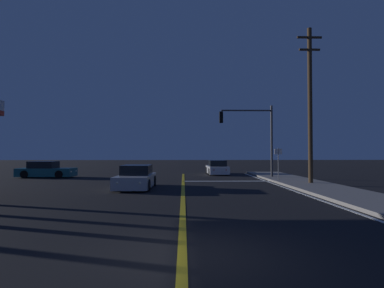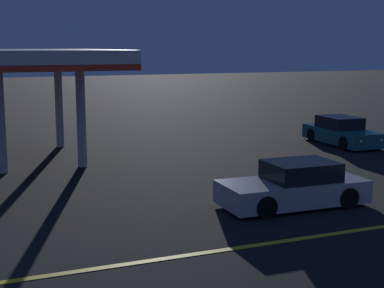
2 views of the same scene
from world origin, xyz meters
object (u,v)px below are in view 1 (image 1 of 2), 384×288
utility_pole_right (310,103)px  street_sign_corner (278,159)px  car_following_oncoming_silver (136,178)px  car_side_waiting_white (217,168)px  car_distant_tail_teal (46,170)px  traffic_signal_near_right (253,129)px

utility_pole_right → street_sign_corner: size_ratio=4.23×
car_following_oncoming_silver → car_side_waiting_white: bearing=-115.8°
utility_pole_right → street_sign_corner: 4.54m
car_following_oncoming_silver → street_sign_corner: size_ratio=1.88×
car_distant_tail_teal → car_side_waiting_white: (14.57, 3.40, -0.00)m
car_side_waiting_white → car_distant_tail_teal: bearing=-168.2°
car_side_waiting_white → utility_pole_right: (4.96, -10.02, 4.68)m
car_following_oncoming_silver → street_sign_corner: street_sign_corner is taller
car_following_oncoming_silver → street_sign_corner: (9.49, 3.84, 1.03)m
car_distant_tail_teal → street_sign_corner: 18.67m
car_distant_tail_teal → street_sign_corner: street_sign_corner is taller
street_sign_corner → car_distant_tail_teal: bearing=166.6°
car_side_waiting_white → car_following_oncoming_silver: bearing=-118.5°
car_side_waiting_white → traffic_signal_near_right: traffic_signal_near_right is taller
car_side_waiting_white → utility_pole_right: bearing=-65.0°
car_following_oncoming_silver → car_side_waiting_white: (5.93, 11.56, -0.00)m
car_side_waiting_white → street_sign_corner: (3.56, -7.72, 1.03)m
car_distant_tail_teal → utility_pole_right: size_ratio=0.45×
utility_pole_right → traffic_signal_near_right: bearing=117.2°
car_following_oncoming_silver → utility_pole_right: utility_pole_right is taller
car_following_oncoming_silver → street_sign_corner: 10.29m
car_following_oncoming_silver → car_side_waiting_white: size_ratio=1.05×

